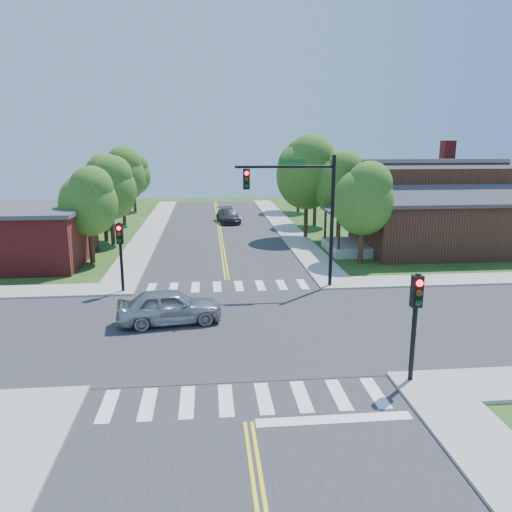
{
  "coord_description": "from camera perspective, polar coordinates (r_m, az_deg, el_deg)",
  "views": [
    {
      "loc": [
        -1.03,
        -20.35,
        7.97
      ],
      "look_at": [
        1.36,
        4.21,
        2.2
      ],
      "focal_mm": 35.0,
      "sensor_mm": 36.0,
      "label": 1
    }
  ],
  "objects": [
    {
      "name": "tree_e_c",
      "position": [
        47.25,
        6.96,
        9.54
      ],
      "size": [
        4.55,
        4.32,
        7.74
      ],
      "color": "#382314",
      "rests_on": "ground"
    },
    {
      "name": "tree_w_d",
      "position": [
        58.13,
        -13.78,
        9.18
      ],
      "size": [
        3.88,
        3.69,
        6.59
      ],
      "color": "#382314",
      "rests_on": "ground"
    },
    {
      "name": "tree_house",
      "position": [
        40.85,
        5.97,
        9.67
      ],
      "size": [
        4.97,
        4.72,
        8.45
      ],
      "color": "#382314",
      "rests_on": "ground"
    },
    {
      "name": "road_ew",
      "position": [
        21.87,
        -2.51,
        -8.16
      ],
      "size": [
        90.0,
        10.0,
        0.04
      ],
      "primitive_type": "cube",
      "color": "#2D2D30",
      "rests_on": "ground"
    },
    {
      "name": "sidewalk_ne",
      "position": [
        40.67,
        19.03,
        1.23
      ],
      "size": [
        40.0,
        40.0,
        0.14
      ],
      "color": "#9E9B93",
      "rests_on": "ground"
    },
    {
      "name": "tree_e_d",
      "position": [
        56.56,
        5.02,
        10.47
      ],
      "size": [
        4.82,
        4.58,
        8.19
      ],
      "color": "#382314",
      "rests_on": "ground"
    },
    {
      "name": "signal_pole_nw",
      "position": [
        26.85,
        -15.26,
        1.29
      ],
      "size": [
        0.34,
        0.42,
        3.8
      ],
      "color": "black",
      "rests_on": "ground"
    },
    {
      "name": "sidewalk_nw",
      "position": [
        39.86,
        -27.21,
        0.25
      ],
      "size": [
        40.0,
        40.0,
        0.14
      ],
      "color": "#9E9B93",
      "rests_on": "ground"
    },
    {
      "name": "tree_w_c",
      "position": [
        48.83,
        -15.02,
        9.1
      ],
      "size": [
        4.39,
        4.17,
        7.46
      ],
      "color": "#382314",
      "rests_on": "ground"
    },
    {
      "name": "signal_mast_ne",
      "position": [
        26.59,
        5.22,
        6.37
      ],
      "size": [
        5.3,
        0.42,
        7.2
      ],
      "color": "black",
      "rests_on": "ground"
    },
    {
      "name": "centerline",
      "position": [
        21.86,
        -2.51,
        -8.1
      ],
      "size": [
        0.3,
        90.0,
        0.01
      ],
      "color": "yellow",
      "rests_on": "ground"
    },
    {
      "name": "car_dgrey",
      "position": [
        49.07,
        -3.2,
        4.58
      ],
      "size": [
        3.14,
        5.13,
        1.34
      ],
      "primitive_type": "imported",
      "rotation": [
        0.0,
        0.0,
        0.14
      ],
      "color": "#2E3033",
      "rests_on": "ground"
    },
    {
      "name": "tree_e_a",
      "position": [
        32.92,
        12.32,
        6.59
      ],
      "size": [
        3.93,
        3.74,
        6.69
      ],
      "color": "#382314",
      "rests_on": "ground"
    },
    {
      "name": "house_ne",
      "position": [
        38.44,
        19.39,
        5.48
      ],
      "size": [
        13.05,
        8.8,
        7.11
      ],
      "color": "black",
      "rests_on": "ground"
    },
    {
      "name": "crosswalk_south",
      "position": [
        16.25,
        -1.27,
        -16.03
      ],
      "size": [
        8.85,
        2.0,
        0.01
      ],
      "color": "white",
      "rests_on": "ground"
    },
    {
      "name": "tree_bldg",
      "position": [
        39.82,
        -16.27,
        7.63
      ],
      "size": [
        4.04,
        3.83,
        6.86
      ],
      "color": "#382314",
      "rests_on": "ground"
    },
    {
      "name": "signal_pole_se",
      "position": [
        17.0,
        17.8,
        -5.69
      ],
      "size": [
        0.34,
        0.42,
        3.8
      ],
      "color": "black",
      "rests_on": "ground"
    },
    {
      "name": "car_silver",
      "position": [
        22.4,
        -9.85,
        -5.77
      ],
      "size": [
        3.08,
        5.06,
        1.55
      ],
      "primitive_type": "imported",
      "rotation": [
        0.0,
        0.0,
        1.71
      ],
      "color": "#9E9FA4",
      "rests_on": "ground"
    },
    {
      "name": "crosswalk_north",
      "position": [
        27.72,
        -3.21,
        -3.47
      ],
      "size": [
        8.85,
        2.0,
        0.01
      ],
      "color": "white",
      "rests_on": "ground"
    },
    {
      "name": "tree_w_b",
      "position": [
        41.34,
        -17.01,
        7.85
      ],
      "size": [
        4.09,
        3.89,
        6.95
      ],
      "color": "#382314",
      "rests_on": "ground"
    },
    {
      "name": "road_ns",
      "position": [
        21.87,
        -2.51,
        -8.17
      ],
      "size": [
        10.0,
        90.0,
        0.04
      ],
      "primitive_type": "cube",
      "color": "#2D2D30",
      "rests_on": "ground"
    },
    {
      "name": "tree_w_a",
      "position": [
        34.02,
        -18.51,
        6.08
      ],
      "size": [
        3.75,
        3.57,
        6.38
      ],
      "color": "#382314",
      "rests_on": "ground"
    },
    {
      "name": "tree_e_b",
      "position": [
        39.98,
        9.73,
        8.3
      ],
      "size": [
        4.23,
        4.02,
        7.19
      ],
      "color": "#382314",
      "rests_on": "ground"
    },
    {
      "name": "intersection_patch",
      "position": [
        21.88,
        -2.51,
        -8.22
      ],
      "size": [
        10.2,
        10.2,
        0.06
      ],
      "primitive_type": "cube",
      "color": "#2D2D30",
      "rests_on": "ground"
    },
    {
      "name": "building_nw",
      "position": [
        36.55,
        -26.62,
        2.17
      ],
      "size": [
        10.4,
        8.4,
        3.73
      ],
      "color": "maroon",
      "rests_on": "ground"
    },
    {
      "name": "ground",
      "position": [
        21.88,
        -2.51,
        -8.22
      ],
      "size": [
        100.0,
        100.0,
        0.0
      ],
      "primitive_type": "plane",
      "color": "#224A17",
      "rests_on": "ground"
    },
    {
      "name": "stop_bar",
      "position": [
        15.44,
        8.92,
        -18.08
      ],
      "size": [
        4.6,
        0.45,
        0.09
      ],
      "primitive_type": "cube",
      "color": "white",
      "rests_on": "ground"
    }
  ]
}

